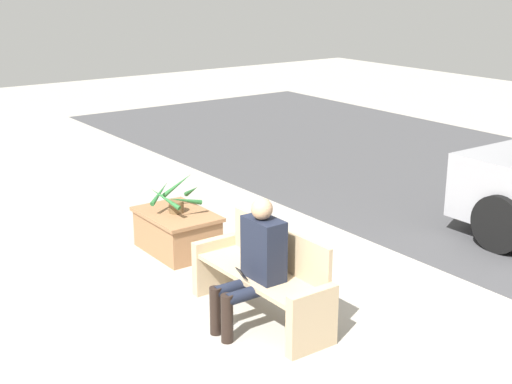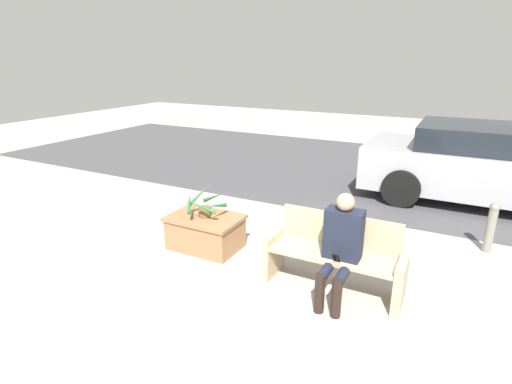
# 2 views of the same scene
# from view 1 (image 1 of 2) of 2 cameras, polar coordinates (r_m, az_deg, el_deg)

# --- Properties ---
(ground_plane) EXTENTS (30.00, 30.00, 0.00)m
(ground_plane) POSITION_cam_1_polar(r_m,az_deg,el_deg) (6.21, -3.28, -11.46)
(ground_plane) COLOR #9E998E
(bench) EXTENTS (1.54, 0.48, 0.82)m
(bench) POSITION_cam_1_polar(r_m,az_deg,el_deg) (6.37, 0.67, -6.76)
(bench) COLOR tan
(bench) RESTS_ON ground_plane
(person_seated) EXTENTS (0.39, 0.60, 1.16)m
(person_seated) POSITION_cam_1_polar(r_m,az_deg,el_deg) (6.10, -0.08, -5.44)
(person_seated) COLOR black
(person_seated) RESTS_ON ground_plane
(planter_box) EXTENTS (0.96, 0.67, 0.45)m
(planter_box) POSITION_cam_1_polar(r_m,az_deg,el_deg) (7.93, -6.32, -3.06)
(planter_box) COLOR #936642
(planter_box) RESTS_ON ground_plane
(potted_plant) EXTENTS (0.57, 0.55, 0.41)m
(potted_plant) POSITION_cam_1_polar(r_m,az_deg,el_deg) (7.81, -6.43, -0.51)
(potted_plant) COLOR brown
(potted_plant) RESTS_ON planter_box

